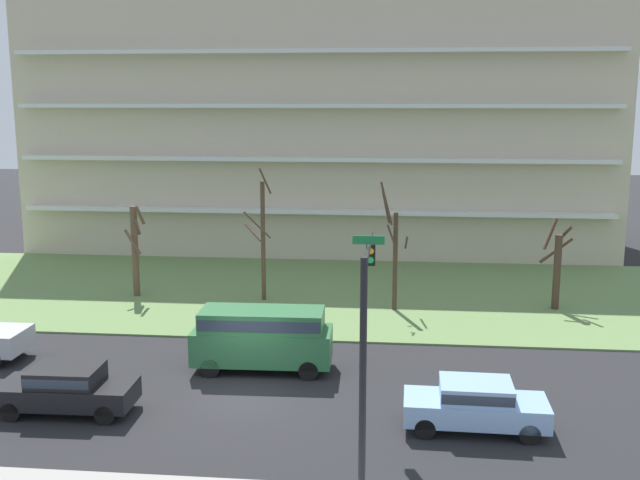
{
  "coord_description": "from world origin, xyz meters",
  "views": [
    {
      "loc": [
        5.1,
        -24.09,
        10.12
      ],
      "look_at": [
        2.09,
        6.0,
        4.39
      ],
      "focal_mm": 42.0,
      "sensor_mm": 36.0,
      "label": 1
    }
  ],
  "objects_px": {
    "tree_far_left": "(135,249)",
    "tree_center": "(394,253)",
    "tree_left": "(262,238)",
    "sedan_black_near_right": "(67,387)",
    "tree_right": "(557,266)",
    "van_green_near_left": "(262,335)",
    "traffic_signal_mast": "(366,316)",
    "sedan_blue_center_right": "(475,403)"
  },
  "relations": [
    {
      "from": "tree_far_left",
      "to": "tree_center",
      "type": "relative_size",
      "value": 0.78
    },
    {
      "from": "tree_center",
      "to": "van_green_near_left",
      "type": "height_order",
      "value": "tree_center"
    },
    {
      "from": "sedan_blue_center_right",
      "to": "traffic_signal_mast",
      "type": "xyz_separation_m",
      "value": [
        -3.3,
        -2.73,
        3.52
      ]
    },
    {
      "from": "tree_far_left",
      "to": "tree_right",
      "type": "distance_m",
      "value": 21.03
    },
    {
      "from": "sedan_blue_center_right",
      "to": "sedan_black_near_right",
      "type": "distance_m",
      "value": 13.12
    },
    {
      "from": "tree_center",
      "to": "traffic_signal_mast",
      "type": "xyz_separation_m",
      "value": [
        -0.74,
        -15.74,
        1.53
      ]
    },
    {
      "from": "tree_far_left",
      "to": "tree_left",
      "type": "height_order",
      "value": "tree_left"
    },
    {
      "from": "tree_center",
      "to": "tree_right",
      "type": "xyz_separation_m",
      "value": [
        7.81,
        1.03,
        -0.7
      ]
    },
    {
      "from": "tree_left",
      "to": "traffic_signal_mast",
      "type": "xyz_separation_m",
      "value": [
        5.83,
        -16.87,
        1.14
      ]
    },
    {
      "from": "sedan_blue_center_right",
      "to": "sedan_black_near_right",
      "type": "relative_size",
      "value": 1.0
    },
    {
      "from": "sedan_black_near_right",
      "to": "tree_right",
      "type": "bearing_deg",
      "value": 36.22
    },
    {
      "from": "tree_far_left",
      "to": "tree_left",
      "type": "bearing_deg",
      "value": -1.34
    },
    {
      "from": "sedan_black_near_right",
      "to": "traffic_signal_mast",
      "type": "xyz_separation_m",
      "value": [
        9.82,
        -2.73,
        3.52
      ]
    },
    {
      "from": "tree_far_left",
      "to": "van_green_near_left",
      "type": "bearing_deg",
      "value": -49.69
    },
    {
      "from": "traffic_signal_mast",
      "to": "van_green_near_left",
      "type": "bearing_deg",
      "value": 119.89
    },
    {
      "from": "tree_right",
      "to": "sedan_blue_center_right",
      "type": "distance_m",
      "value": 15.05
    },
    {
      "from": "van_green_near_left",
      "to": "tree_left",
      "type": "bearing_deg",
      "value": -81.56
    },
    {
      "from": "sedan_blue_center_right",
      "to": "tree_far_left",
      "type": "bearing_deg",
      "value": 139.1
    },
    {
      "from": "traffic_signal_mast",
      "to": "sedan_blue_center_right",
      "type": "bearing_deg",
      "value": 39.52
    },
    {
      "from": "tree_left",
      "to": "tree_right",
      "type": "bearing_deg",
      "value": -0.41
    },
    {
      "from": "tree_far_left",
      "to": "traffic_signal_mast",
      "type": "xyz_separation_m",
      "value": [
        12.47,
        -17.03,
        1.85
      ]
    },
    {
      "from": "tree_right",
      "to": "sedan_blue_center_right",
      "type": "bearing_deg",
      "value": -110.51
    },
    {
      "from": "tree_far_left",
      "to": "tree_center",
      "type": "distance_m",
      "value": 13.28
    },
    {
      "from": "tree_right",
      "to": "sedan_black_near_right",
      "type": "relative_size",
      "value": 1.0
    },
    {
      "from": "tree_left",
      "to": "tree_center",
      "type": "bearing_deg",
      "value": -9.78
    },
    {
      "from": "tree_center",
      "to": "tree_left",
      "type": "bearing_deg",
      "value": 170.22
    },
    {
      "from": "sedan_blue_center_right",
      "to": "traffic_signal_mast",
      "type": "bearing_deg",
      "value": -139.18
    },
    {
      "from": "tree_far_left",
      "to": "traffic_signal_mast",
      "type": "bearing_deg",
      "value": -53.78
    },
    {
      "from": "traffic_signal_mast",
      "to": "sedan_black_near_right",
      "type": "bearing_deg",
      "value": 164.49
    },
    {
      "from": "tree_far_left",
      "to": "tree_center",
      "type": "height_order",
      "value": "tree_center"
    },
    {
      "from": "sedan_black_near_right",
      "to": "traffic_signal_mast",
      "type": "relative_size",
      "value": 0.69
    },
    {
      "from": "tree_right",
      "to": "sedan_blue_center_right",
      "type": "height_order",
      "value": "tree_right"
    },
    {
      "from": "tree_far_left",
      "to": "tree_left",
      "type": "xyz_separation_m",
      "value": [
        6.64,
        -0.16,
        0.71
      ]
    },
    {
      "from": "van_green_near_left",
      "to": "sedan_black_near_right",
      "type": "xyz_separation_m",
      "value": [
        -5.66,
        -4.5,
        -0.52
      ]
    },
    {
      "from": "sedan_blue_center_right",
      "to": "tree_center",
      "type": "bearing_deg",
      "value": 102.42
    },
    {
      "from": "tree_right",
      "to": "sedan_blue_center_right",
      "type": "xyz_separation_m",
      "value": [
        -5.25,
        -14.04,
        -1.29
      ]
    },
    {
      "from": "tree_far_left",
      "to": "van_green_near_left",
      "type": "height_order",
      "value": "tree_far_left"
    },
    {
      "from": "tree_right",
      "to": "traffic_signal_mast",
      "type": "bearing_deg",
      "value": -117.04
    },
    {
      "from": "sedan_blue_center_right",
      "to": "sedan_black_near_right",
      "type": "xyz_separation_m",
      "value": [
        -13.12,
        0.0,
        0.0
      ]
    },
    {
      "from": "tree_far_left",
      "to": "sedan_black_near_right",
      "type": "relative_size",
      "value": 1.1
    },
    {
      "from": "tree_left",
      "to": "tree_right",
      "type": "relative_size",
      "value": 1.53
    },
    {
      "from": "tree_far_left",
      "to": "tree_right",
      "type": "height_order",
      "value": "tree_far_left"
    }
  ]
}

